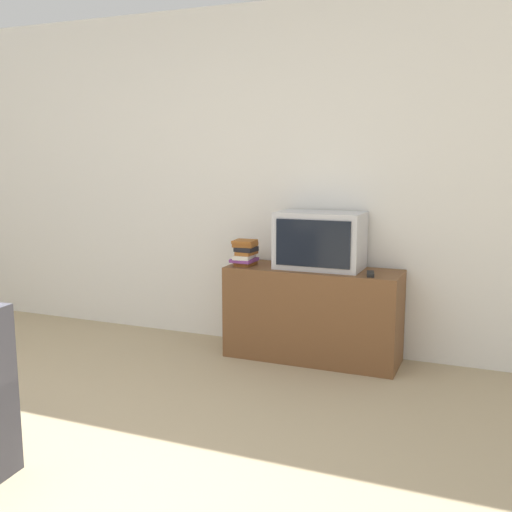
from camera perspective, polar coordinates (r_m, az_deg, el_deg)
wall_back at (r=4.77m, az=-2.24°, el=7.41°), size 9.00×0.06×2.60m
tv_stand at (r=4.40m, az=5.42°, el=-5.52°), size 1.26×0.43×0.67m
television at (r=4.31m, az=6.11°, el=1.49°), size 0.61×0.37×0.41m
book_stack at (r=4.42m, az=-1.04°, el=0.31°), size 0.17×0.22×0.19m
remote_on_stand at (r=4.12m, az=10.84°, el=-1.69°), size 0.08×0.15×0.02m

